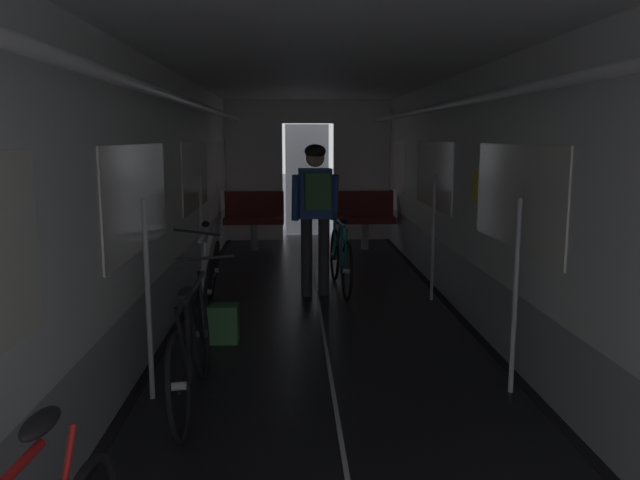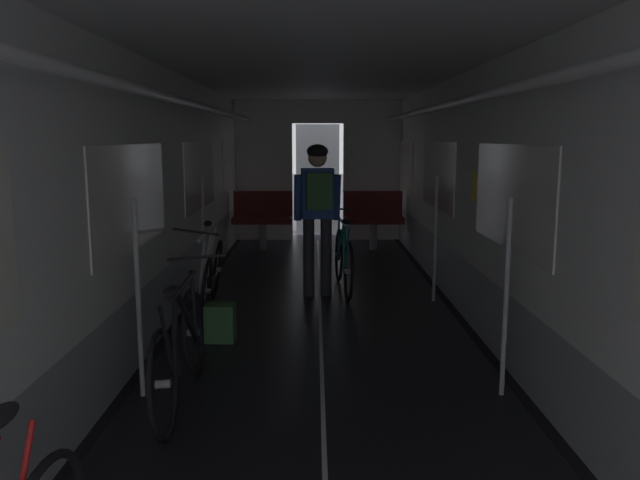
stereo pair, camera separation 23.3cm
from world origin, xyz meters
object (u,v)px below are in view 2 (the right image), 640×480
Objects in this scene: bicycle_teal_in_aisle at (343,259)px; person_cyclist_aisle at (318,203)px; bench_seat_far_left at (263,214)px; bench_seat_far_right at (373,214)px; backpack_on_floor at (220,323)px; bicycle_black at (180,349)px; bicycle_white at (211,275)px.

person_cyclist_aisle is at bearing -139.24° from bicycle_teal_in_aisle.
bench_seat_far_left is 1.00× the size of bench_seat_far_right.
person_cyclist_aisle reaches higher than bench_seat_far_left.
bench_seat_far_right reaches higher than backpack_on_floor.
bench_seat_far_left reaches higher than bicycle_black.
bicycle_white is (-2.04, -3.72, -0.19)m from bench_seat_far_right.
bicycle_teal_in_aisle is 2.25m from backpack_on_floor.
bicycle_white is at bearing -152.00° from person_cyclist_aisle.
bicycle_black is 0.98× the size of person_cyclist_aisle.
bench_seat_far_right is 0.58× the size of bicycle_teal_in_aisle.
person_cyclist_aisle is (0.95, 2.97, 0.69)m from bicycle_black.
bench_seat_far_left is 0.58× the size of bicycle_white.
bicycle_white reaches higher than bicycle_black.
bicycle_black is at bearing -85.86° from bicycle_white.
bicycle_white is 0.98× the size of person_cyclist_aisle.
bench_seat_far_right is at bearing 0.00° from bench_seat_far_left.
bench_seat_far_right reaches higher than bicycle_black.
bicycle_white is (-0.24, -3.72, -0.19)m from bench_seat_far_left.
bicycle_white is at bearing -93.70° from bench_seat_far_left.
bicycle_white is 1.09m from backpack_on_floor.
bench_seat_far_left reaches higher than backpack_on_floor.
bench_seat_far_right is 0.58× the size of bicycle_white.
bench_seat_far_left is 2.89× the size of backpack_on_floor.
bench_seat_far_left is 0.57× the size of person_cyclist_aisle.
bicycle_white is 1.00× the size of bicycle_black.
backpack_on_floor is at bearing -118.24° from person_cyclist_aisle.
bicycle_white is 1.67m from bicycle_teal_in_aisle.
bench_seat_far_right is at bearing 77.92° from bicycle_teal_in_aisle.
bench_seat_far_right is 2.93m from bicycle_teal_in_aisle.
bench_seat_far_right is at bearing 69.31° from backpack_on_floor.
bicycle_black is (-1.87, -6.09, -0.18)m from bench_seat_far_right.
bicycle_black is at bearing -111.27° from bicycle_teal_in_aisle.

